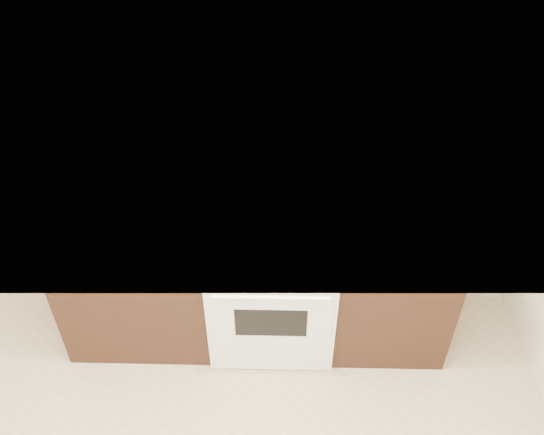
{
  "coord_description": "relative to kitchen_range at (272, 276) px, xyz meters",
  "views": [
    {
      "loc": [
        0.4,
        -0.94,
        2.82
      ],
      "look_at": [
        0.35,
        1.37,
        1.0
      ],
      "focal_mm": 35.0,
      "sensor_mm": 36.0,
      "label": 1
    }
  ],
  "objects": [
    {
      "name": "roasting_pan",
      "position": [
        -0.1,
        -0.11,
        0.5
      ],
      "size": [
        0.43,
        0.36,
        0.11
      ],
      "color": "black",
      "rests_on": "kitchen_range"
    },
    {
      "name": "mixing_bowl",
      "position": [
        -0.0,
        0.11,
        0.53
      ],
      "size": [
        0.37,
        0.37,
        0.2
      ],
      "color": "silver",
      "rests_on": "kitchen_range"
    },
    {
      "name": "counter_left",
      "position": [
        -0.83,
        0.01,
        -0.03
      ],
      "size": [
        0.93,
        0.67,
        0.92
      ],
      "color": "black",
      "rests_on": "ground"
    },
    {
      "name": "blue_ladle",
      "position": [
        0.33,
        -0.06,
        0.48
      ],
      "size": [
        0.11,
        0.26,
        0.09
      ],
      "color": "#80B8BF",
      "rests_on": "kitchen_range"
    },
    {
      "name": "wooden_spoon",
      "position": [
        0.07,
        -0.16,
        0.46
      ],
      "size": [
        0.12,
        0.25,
        0.04
      ],
      "color": "tan",
      "rests_on": "kitchen_range"
    },
    {
      "name": "room_shell",
      "position": [
        -0.35,
        -1.42,
        1.21
      ],
      "size": [
        4.1,
        3.6,
        2.75
      ],
      "color": "beige",
      "rests_on": "ground"
    },
    {
      "name": "kitchen_range",
      "position": [
        0.0,
        0.0,
        0.0
      ],
      "size": [
        0.78,
        0.73,
        1.22
      ],
      "color": "white",
      "rests_on": "ground"
    },
    {
      "name": "spice_jars",
      "position": [
        -0.98,
        0.14,
        0.49
      ],
      "size": [
        0.39,
        0.24,
        0.13
      ],
      "color": "#BFB28C",
      "rests_on": "counter_left"
    },
    {
      "name": "baking_sheet",
      "position": [
        -0.01,
        0.22,
        0.47
      ],
      "size": [
        0.5,
        0.41,
        0.06
      ],
      "color": "black",
      "rests_on": "kitchen_range"
    },
    {
      "name": "counter_right",
      "position": [
        0.73,
        0.01,
        -0.03
      ],
      "size": [
        0.73,
        0.67,
        0.92
      ],
      "color": "black",
      "rests_on": "ground"
    }
  ]
}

